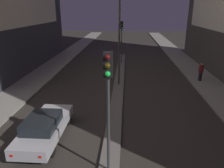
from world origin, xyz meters
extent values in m
cube|color=#66605B|center=(0.00, 15.01, 0.07)|extent=(0.90, 28.02, 0.13)
cylinder|color=#383838|center=(0.00, 4.33, 2.20)|extent=(0.12, 0.12, 4.13)
cube|color=black|center=(0.00, 4.33, 4.72)|extent=(0.32, 0.28, 0.90)
sphere|color=#4C0F0F|center=(0.00, 4.15, 5.02)|extent=(0.20, 0.20, 0.20)
sphere|color=#4C380A|center=(0.00, 4.15, 4.72)|extent=(0.20, 0.20, 0.20)
sphere|color=#1EEA4C|center=(0.00, 4.15, 4.42)|extent=(0.20, 0.20, 0.20)
cylinder|color=#383838|center=(0.00, 23.59, 2.20)|extent=(0.12, 0.12, 4.13)
cube|color=black|center=(0.00, 23.59, 4.72)|extent=(0.32, 0.28, 0.90)
sphere|color=#4C0F0F|center=(0.00, 23.41, 5.02)|extent=(0.20, 0.20, 0.20)
sphere|color=#4C380A|center=(0.00, 23.41, 4.72)|extent=(0.20, 0.20, 0.20)
sphere|color=#1EEA4C|center=(0.00, 23.41, 4.42)|extent=(0.20, 0.20, 0.20)
cylinder|color=#383838|center=(0.00, 15.40, 4.45)|extent=(0.16, 0.16, 8.64)
cube|color=#B2B2B7|center=(-3.56, 6.72, 0.60)|extent=(1.80, 4.78, 0.56)
cube|color=black|center=(-3.56, 6.36, 1.15)|extent=(1.53, 2.15, 0.53)
cube|color=red|center=(-4.19, 4.33, 0.63)|extent=(0.14, 0.04, 0.10)
cube|color=red|center=(-2.92, 4.33, 0.63)|extent=(0.14, 0.04, 0.10)
cylinder|color=black|center=(-4.35, 8.20, 0.32)|extent=(0.22, 0.64, 0.64)
cylinder|color=black|center=(-2.76, 8.20, 0.32)|extent=(0.22, 0.64, 0.64)
cylinder|color=black|center=(-4.35, 5.24, 0.32)|extent=(0.22, 0.64, 0.64)
cylinder|color=black|center=(-2.76, 5.24, 0.32)|extent=(0.22, 0.64, 0.64)
cylinder|color=black|center=(7.59, 16.92, 0.53)|extent=(0.32, 0.32, 0.78)
cylinder|color=maroon|center=(7.59, 16.92, 1.27)|extent=(0.43, 0.43, 0.70)
sphere|color=tan|center=(7.59, 16.92, 1.74)|extent=(0.23, 0.23, 0.23)
camera|label=1|loc=(0.65, -3.17, 6.60)|focal=35.00mm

